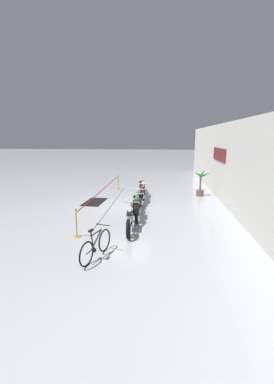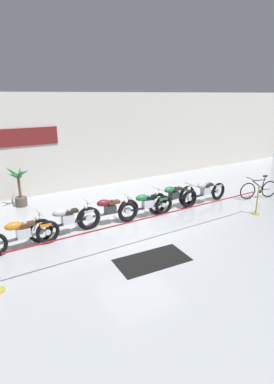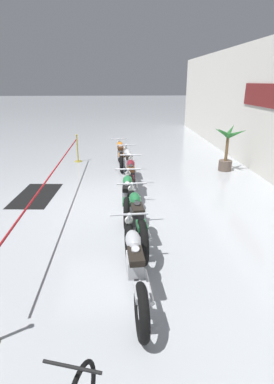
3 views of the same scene
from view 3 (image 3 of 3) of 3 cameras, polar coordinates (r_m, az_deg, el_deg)
The scene contains 10 objects.
ground_plane at distance 7.66m, azimuth -6.37°, elevation -2.16°, with size 120.00×120.00×0.00m, color #B2B7BC.
motorcycle_orange_0 at distance 10.79m, azimuth -3.19°, elevation 7.18°, with size 2.12×0.62×0.93m.
motorcycle_silver_1 at distance 9.49m, azimuth -1.64°, elevation 5.44°, with size 2.31×0.62×0.94m.
motorcycle_maroon_2 at distance 8.11m, azimuth -1.16°, elevation 2.83°, with size 2.20×0.62×0.96m.
motorcycle_green_3 at distance 6.82m, azimuth -1.80°, elevation -0.81°, with size 2.14×0.62×0.93m.
motorcycle_green_4 at distance 5.66m, azimuth -0.13°, elevation -5.11°, with size 2.26×0.62×0.98m.
motorcycle_silver_5 at distance 4.38m, azimuth -0.46°, elevation -13.83°, with size 2.31×0.62×0.93m.
potted_palm_left_of_row at distance 10.71m, azimuth 16.77°, elevation 7.86°, with size 0.94×1.01×1.61m.
stanchion_far_left at distance 8.84m, azimuth -13.80°, elevation 5.35°, with size 8.54×0.28×1.05m.
floor_banner at distance 8.59m, azimuth -18.65°, elevation -0.58°, with size 1.92×1.00×0.01m, color black.
Camera 3 is at (7.07, 0.44, 2.92)m, focal length 28.00 mm.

